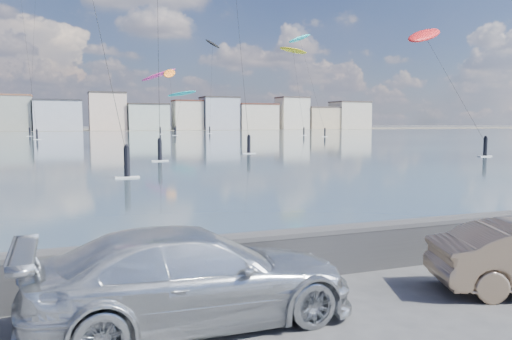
% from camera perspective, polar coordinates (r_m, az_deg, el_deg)
% --- Properties ---
extents(ground, '(700.00, 700.00, 0.00)m').
position_cam_1_polar(ground, '(8.02, 3.60, -18.82)').
color(ground, '#333335').
rests_on(ground, ground).
extents(bay_water, '(500.00, 177.00, 0.00)m').
position_cam_1_polar(bay_water, '(98.25, -18.93, 3.34)').
color(bay_water, '#303E4E').
rests_on(bay_water, ground).
extents(far_shore_strip, '(500.00, 60.00, 0.00)m').
position_cam_1_polar(far_shore_strip, '(206.70, -19.89, 4.33)').
color(far_shore_strip, '#4C473D').
rests_on(far_shore_strip, ground).
extents(seawall, '(400.00, 0.36, 1.08)m').
position_cam_1_polar(seawall, '(10.20, -2.72, -9.96)').
color(seawall, '#28282B').
rests_on(seawall, ground).
extents(far_buildings, '(240.79, 13.26, 14.60)m').
position_cam_1_polar(far_buildings, '(192.72, -19.49, 6.06)').
color(far_buildings, beige).
rests_on(far_buildings, ground).
extents(car_silver, '(5.45, 2.32, 1.57)m').
position_cam_1_polar(car_silver, '(8.41, -7.13, -11.95)').
color(car_silver, silver).
rests_on(car_silver, ground).
extents(kitesurfer_0, '(7.58, 17.67, 25.13)m').
position_cam_1_polar(kitesurfer_0, '(123.92, 5.06, 14.54)').
color(kitesurfer_0, '#19BFBF').
rests_on(kitesurfer_0, ground).
extents(kitesurfer_8, '(5.78, 10.82, 17.17)m').
position_cam_1_polar(kitesurfer_8, '(126.60, -9.86, 10.72)').
color(kitesurfer_8, orange).
rests_on(kitesurfer_8, ground).
extents(kitesurfer_11, '(9.82, 11.15, 13.55)m').
position_cam_1_polar(kitesurfer_11, '(165.19, -8.50, 8.59)').
color(kitesurfer_11, '#19BFBF').
rests_on(kitesurfer_11, ground).
extents(kitesurfer_14, '(6.18, 14.50, 22.99)m').
position_cam_1_polar(kitesurfer_14, '(129.58, 4.25, 13.36)').
color(kitesurfer_14, yellow).
rests_on(kitesurfer_14, ground).
extents(kitesurfer_16, '(6.81, 14.59, 28.08)m').
position_cam_1_polar(kitesurfer_16, '(150.01, -4.99, 13.99)').
color(kitesurfer_16, black).
rests_on(kitesurfer_16, ground).
extents(kitesurfer_19, '(8.74, 16.86, 15.41)m').
position_cam_1_polar(kitesurfer_19, '(64.25, 18.78, 14.24)').
color(kitesurfer_19, red).
rests_on(kitesurfer_19, ground).
extents(kitesurfer_20, '(10.57, 18.71, 18.75)m').
position_cam_1_polar(kitesurfer_20, '(147.55, -11.09, 10.56)').
color(kitesurfer_20, '#E5338C').
rests_on(kitesurfer_20, ground).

